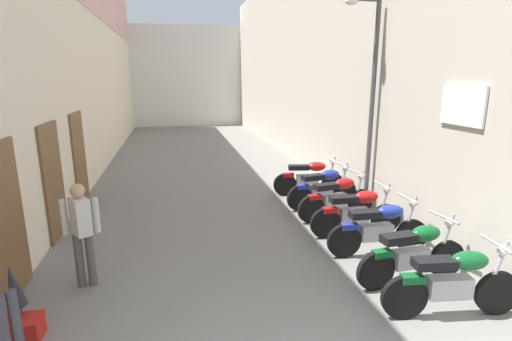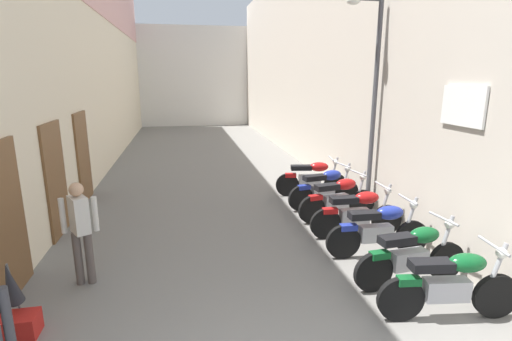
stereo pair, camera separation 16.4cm
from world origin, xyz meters
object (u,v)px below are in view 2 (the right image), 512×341
(motorcycle_fifth, at_px, (338,197))
(plastic_crate, at_px, (19,326))
(umbrella_leaning, at_px, (11,284))
(motorcycle_second, at_px, (413,254))
(motorcycle_seventh, at_px, (312,177))
(pedestrian_mid_alley, at_px, (80,226))
(motorcycle_third, at_px, (379,229))
(motorcycle_nearest, at_px, (451,283))
(motorcycle_sixth, at_px, (325,187))
(motorcycle_fourth, at_px, (358,212))
(street_lamp, at_px, (371,94))

(motorcycle_fifth, bearing_deg, plastic_crate, -150.65)
(motorcycle_fifth, bearing_deg, umbrella_leaning, -151.13)
(motorcycle_second, relative_size, motorcycle_seventh, 1.01)
(motorcycle_fifth, xyz_separation_m, motorcycle_seventh, (-0.00, 1.72, 0.00))
(pedestrian_mid_alley, bearing_deg, motorcycle_third, 0.25)
(motorcycle_nearest, bearing_deg, motorcycle_sixth, 90.00)
(motorcycle_fourth, distance_m, pedestrian_mid_alley, 4.85)
(motorcycle_fourth, bearing_deg, motorcycle_nearest, -90.00)
(pedestrian_mid_alley, bearing_deg, motorcycle_fourth, 10.31)
(motorcycle_fourth, bearing_deg, motorcycle_seventh, 90.00)
(motorcycle_nearest, bearing_deg, motorcycle_fifth, 90.00)
(motorcycle_nearest, height_order, street_lamp, street_lamp)
(motorcycle_third, bearing_deg, motorcycle_sixth, 90.00)
(motorcycle_nearest, bearing_deg, plastic_crate, 172.88)
(motorcycle_fourth, height_order, motorcycle_seventh, same)
(motorcycle_sixth, bearing_deg, street_lamp, -39.83)
(motorcycle_second, bearing_deg, pedestrian_mid_alley, 168.51)
(pedestrian_mid_alley, bearing_deg, umbrella_leaning, -115.46)
(motorcycle_seventh, distance_m, umbrella_leaning, 7.03)
(motorcycle_fourth, bearing_deg, plastic_crate, -159.00)
(motorcycle_second, height_order, pedestrian_mid_alley, pedestrian_mid_alley)
(motorcycle_sixth, bearing_deg, pedestrian_mid_alley, -151.37)
(motorcycle_fifth, relative_size, motorcycle_seventh, 1.00)
(motorcycle_fifth, xyz_separation_m, pedestrian_mid_alley, (-4.75, -1.80, 0.42))
(motorcycle_nearest, relative_size, plastic_crate, 4.19)
(motorcycle_third, height_order, motorcycle_sixth, same)
(motorcycle_fourth, relative_size, plastic_crate, 4.21)
(motorcycle_fourth, height_order, pedestrian_mid_alley, pedestrian_mid_alley)
(motorcycle_nearest, xyz_separation_m, pedestrian_mid_alley, (-4.75, 1.81, 0.42))
(motorcycle_nearest, relative_size, motorcycle_sixth, 1.00)
(motorcycle_fourth, relative_size, motorcycle_sixth, 1.01)
(umbrella_leaning, bearing_deg, motorcycle_second, 1.56)
(motorcycle_fourth, bearing_deg, street_lamp, 58.69)
(motorcycle_sixth, relative_size, motorcycle_seventh, 1.00)
(motorcycle_third, xyz_separation_m, motorcycle_seventh, (-0.00, 3.50, 0.00))
(motorcycle_second, xyz_separation_m, umbrella_leaning, (-5.28, -0.14, 0.18))
(motorcycle_fifth, bearing_deg, motorcycle_seventh, 90.00)
(motorcycle_third, bearing_deg, motorcycle_fifth, 90.00)
(motorcycle_fourth, bearing_deg, motorcycle_sixth, 90.00)
(motorcycle_fifth, distance_m, umbrella_leaning, 6.03)
(motorcycle_third, bearing_deg, street_lamp, 70.68)
(motorcycle_nearest, distance_m, motorcycle_third, 1.83)
(motorcycle_sixth, relative_size, pedestrian_mid_alley, 1.17)
(motorcycle_fourth, distance_m, plastic_crate, 5.64)
(motorcycle_seventh, distance_m, pedestrian_mid_alley, 5.93)
(motorcycle_nearest, xyz_separation_m, umbrella_leaning, (-5.28, 0.70, 0.18))
(motorcycle_sixth, bearing_deg, motorcycle_seventh, 90.00)
(motorcycle_seventh, height_order, plastic_crate, motorcycle_seventh)
(motorcycle_fourth, height_order, umbrella_leaning, motorcycle_fourth)
(motorcycle_second, height_order, motorcycle_fourth, same)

